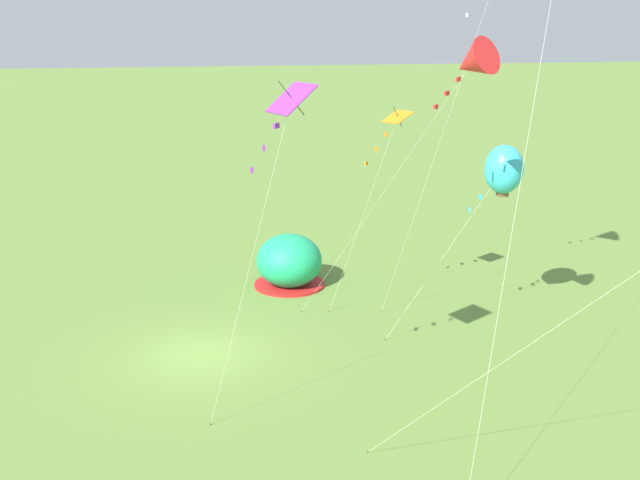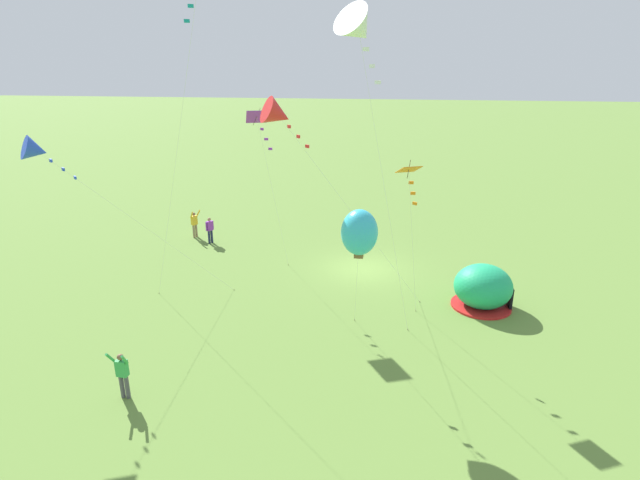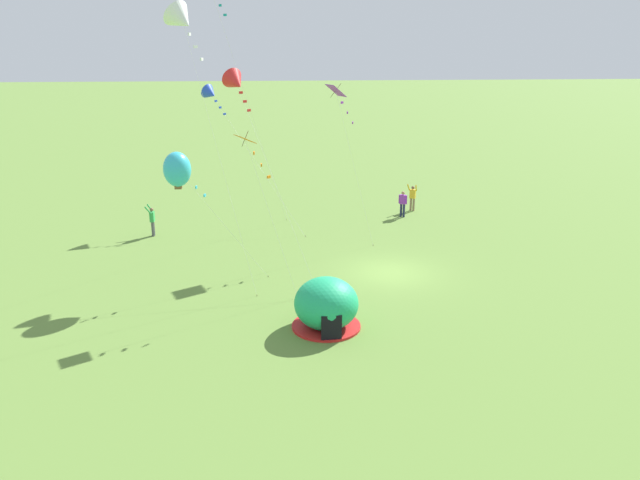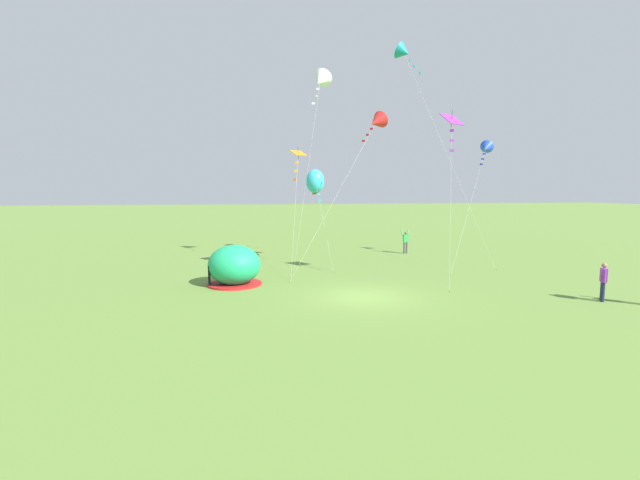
# 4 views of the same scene
# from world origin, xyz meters

# --- Properties ---
(ground_plane) EXTENTS (300.00, 300.00, 0.00)m
(ground_plane) POSITION_xyz_m (0.00, 0.00, 0.00)
(ground_plane) COLOR olive
(popup_tent) EXTENTS (2.81, 2.81, 2.10)m
(popup_tent) POSITION_xyz_m (-5.91, 3.77, 1.00)
(popup_tent) COLOR #1EAD6B
(popup_tent) RESTS_ON ground
(person_near_tent) EXTENTS (0.68, 0.49, 1.89)m
(person_near_tent) POSITION_xyz_m (7.23, 12.93, 1.00)
(person_near_tent) COLOR #4C4C51
(person_near_tent) RESTS_ON ground
(person_flying_kite) EXTENTS (0.66, 0.72, 1.89)m
(person_flying_kite) POSITION_xyz_m (11.57, -3.69, 1.00)
(person_flying_kite) COLOR #8C7251
(person_flying_kite) RESTS_ON ground
(person_center_field) EXTENTS (0.41, 0.50, 1.72)m
(person_center_field) POSITION_xyz_m (10.13, -2.71, 0.96)
(person_center_field) COLOR #1E2347
(person_center_field) RESTS_ON ground
(kite_cyan) EXTENTS (1.26, 4.64, 6.34)m
(kite_cyan) POSITION_xyz_m (-0.50, 10.11, 5.53)
(kite_cyan) COLOR silver
(kite_cyan) RESTS_ON ground
(kite_red) EXTENTS (6.79, 4.48, 9.84)m
(kite_red) POSITION_xyz_m (2.89, 7.45, 9.14)
(kite_red) COLOR silver
(kite_red) RESTS_ON ground
(kite_blue) EXTENTS (6.07, 6.32, 8.49)m
(kite_blue) POSITION_xyz_m (11.69, 9.50, 7.90)
(kite_blue) COLOR silver
(kite_blue) RESTS_ON ground
(kite_purple) EXTENTS (1.55, 2.69, 8.93)m
(kite_purple) POSITION_xyz_m (5.20, 2.16, 8.28)
(kite_purple) COLOR silver
(kite_purple) RESTS_ON ground
(kite_white) EXTENTS (3.17, 3.84, 12.76)m
(kite_white) POSITION_xyz_m (-0.24, 9.48, 11.97)
(kite_white) COLOR silver
(kite_white) RESTS_ON ground
(kite_orange) EXTENTS (1.28, 2.67, 7.46)m
(kite_orange) POSITION_xyz_m (-2.14, 6.76, 6.79)
(kite_orange) COLOR silver
(kite_orange) RESTS_ON ground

